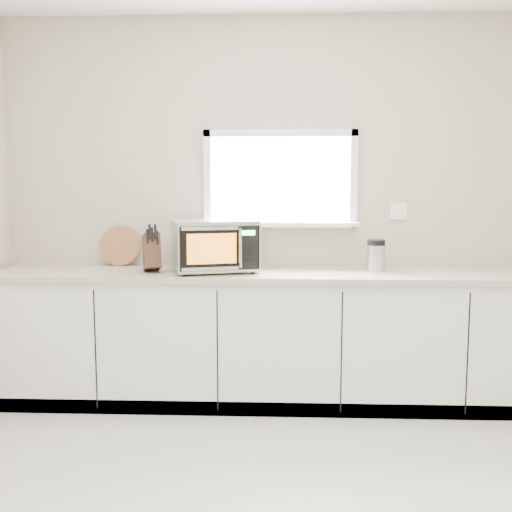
{
  "coord_description": "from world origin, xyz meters",
  "views": [
    {
      "loc": [
        0.01,
        -2.36,
        1.52
      ],
      "look_at": [
        -0.16,
        1.55,
        1.04
      ],
      "focal_mm": 42.0,
      "sensor_mm": 36.0,
      "label": 1
    }
  ],
  "objects": [
    {
      "name": "back_wall",
      "position": [
        0.0,
        2.0,
        1.36
      ],
      "size": [
        4.0,
        0.17,
        2.7
      ],
      "color": "#B6A990",
      "rests_on": "ground"
    },
    {
      "name": "cabinets",
      "position": [
        0.0,
        1.7,
        0.44
      ],
      "size": [
        3.92,
        0.6,
        0.88
      ],
      "primitive_type": "cube",
      "color": "white",
      "rests_on": "ground"
    },
    {
      "name": "countertop",
      "position": [
        0.0,
        1.69,
        0.9
      ],
      "size": [
        3.92,
        0.64,
        0.04
      ],
      "primitive_type": "cube",
      "color": "#C2B4A0",
      "rests_on": "cabinets"
    },
    {
      "name": "microwave",
      "position": [
        -0.44,
        1.68,
        1.1
      ],
      "size": [
        0.64,
        0.56,
        0.35
      ],
      "rotation": [
        0.0,
        0.0,
        0.29
      ],
      "color": "black",
      "rests_on": "countertop"
    },
    {
      "name": "knife_block",
      "position": [
        -0.87,
        1.65,
        1.06
      ],
      "size": [
        0.17,
        0.25,
        0.33
      ],
      "rotation": [
        0.0,
        0.0,
        0.33
      ],
      "color": "#432618",
      "rests_on": "countertop"
    },
    {
      "name": "cutting_board",
      "position": [
        -1.17,
        1.94,
        1.07
      ],
      "size": [
        0.29,
        0.07,
        0.29
      ],
      "primitive_type": "cylinder",
      "rotation": [
        1.4,
        0.0,
        0.0
      ],
      "color": "#9A5A3B",
      "rests_on": "countertop"
    },
    {
      "name": "coffee_grinder",
      "position": [
        0.66,
        1.75,
        1.03
      ],
      "size": [
        0.13,
        0.13,
        0.22
      ],
      "rotation": [
        0.0,
        0.0,
        -0.01
      ],
      "color": "#B2B4BA",
      "rests_on": "countertop"
    }
  ]
}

